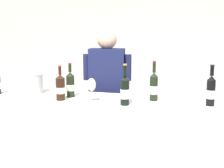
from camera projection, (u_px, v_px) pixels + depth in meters
The scene contains 10 objects.
wall_back at pixel (143, 44), 5.02m from camera, with size 8.00×0.10×2.80m, color beige.
counter at pixel (99, 149), 2.71m from camera, with size 2.53×0.60×0.98m, color beige.
wine_bottle_0 at pixel (125, 91), 2.39m from camera, with size 0.08×0.08×0.35m.
wine_bottle_1 at pixel (211, 90), 2.37m from camera, with size 0.07×0.07×0.35m.
wine_bottle_2 at pixel (60, 88), 2.57m from camera, with size 0.08×0.08×0.32m.
wine_bottle_3 at pixel (154, 86), 2.55m from camera, with size 0.07×0.07×0.36m.
wine_bottle_5 at pixel (70, 84), 2.71m from camera, with size 0.08×0.08×0.33m.
wine_glass at pixel (92, 85), 2.50m from camera, with size 0.08×0.08×0.21m.
ice_bucket at pixel (33, 83), 2.89m from camera, with size 0.21×0.21×0.20m.
person_server at pixel (107, 102), 3.26m from camera, with size 0.55×0.30×1.63m.
Camera 1 is at (0.79, -2.44, 1.58)m, focal length 45.00 mm.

